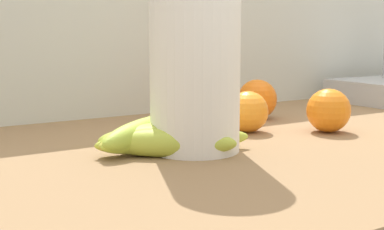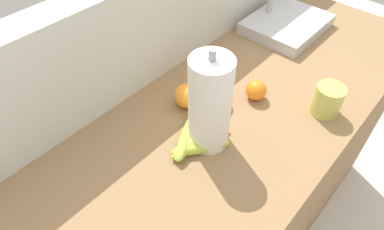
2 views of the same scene
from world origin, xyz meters
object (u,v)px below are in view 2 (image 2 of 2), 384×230
object	(u,v)px
orange_center	(220,98)
orange_back_left	(187,96)
banana_bunch	(195,139)
paper_towel_roll	(210,104)
orange_right	(216,71)
mug	(327,100)
orange_far_right	(258,90)
sink_basin	(286,23)

from	to	relation	value
orange_center	orange_back_left	distance (m)	0.11
banana_bunch	paper_towel_roll	world-z (taller)	paper_towel_roll
orange_right	mug	xyz separation A→B (m)	(0.11, -0.36, 0.02)
banana_bunch	paper_towel_roll	bearing A→B (deg)	-26.13
orange_center	mug	xyz separation A→B (m)	(0.20, -0.27, 0.02)
paper_towel_roll	mug	distance (m)	0.40
mug	orange_back_left	bearing A→B (deg)	127.80
orange_right	orange_back_left	world-z (taller)	orange_back_left
mug	orange_center	bearing A→B (deg)	126.64
orange_back_left	paper_towel_roll	bearing A→B (deg)	-114.87
orange_center	paper_towel_roll	size ratio (longest dim) A/B	0.20
orange_center	orange_back_left	xyz separation A→B (m)	(-0.07, 0.08, 0.01)
orange_far_right	mug	size ratio (longest dim) A/B	0.68
sink_basin	mug	bearing A→B (deg)	-135.04
orange_center	banana_bunch	bearing A→B (deg)	-164.71
banana_bunch	orange_back_left	size ratio (longest dim) A/B	2.59
banana_bunch	orange_back_left	world-z (taller)	orange_back_left
banana_bunch	sink_basin	bearing A→B (deg)	10.17
sink_basin	orange_back_left	bearing A→B (deg)	-179.86
orange_back_left	banana_bunch	bearing A→B (deg)	-129.30
orange_far_right	sink_basin	size ratio (longest dim) A/B	0.20
paper_towel_roll	banana_bunch	bearing A→B (deg)	153.87
orange_right	orange_center	xyz separation A→B (m)	(-0.09, -0.09, -0.00)
orange_right	orange_back_left	size ratio (longest dim) A/B	0.87
paper_towel_roll	orange_right	bearing A→B (deg)	34.54
orange_right	paper_towel_roll	xyz separation A→B (m)	(-0.23, -0.16, 0.11)
orange_far_right	sink_basin	world-z (taller)	sink_basin
orange_far_right	orange_back_left	size ratio (longest dim) A/B	0.84
orange_right	orange_far_right	xyz separation A→B (m)	(0.02, -0.16, -0.00)
orange_right	paper_towel_roll	world-z (taller)	paper_towel_roll
orange_right	orange_far_right	bearing A→B (deg)	-84.31
orange_center	sink_basin	xyz separation A→B (m)	(0.55, 0.08, -0.01)
orange_far_right	paper_towel_roll	bearing A→B (deg)	179.29
orange_far_right	orange_back_left	distance (m)	0.24
sink_basin	paper_towel_roll	bearing A→B (deg)	-167.83
orange_right	orange_far_right	distance (m)	0.16
orange_center	orange_back_left	size ratio (longest dim) A/B	0.79
orange_center	orange_far_right	bearing A→B (deg)	-32.25
orange_back_left	orange_far_right	bearing A→B (deg)	-39.63
orange_right	mug	size ratio (longest dim) A/B	0.70
sink_basin	orange_right	bearing A→B (deg)	178.50
mug	paper_towel_roll	bearing A→B (deg)	149.24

